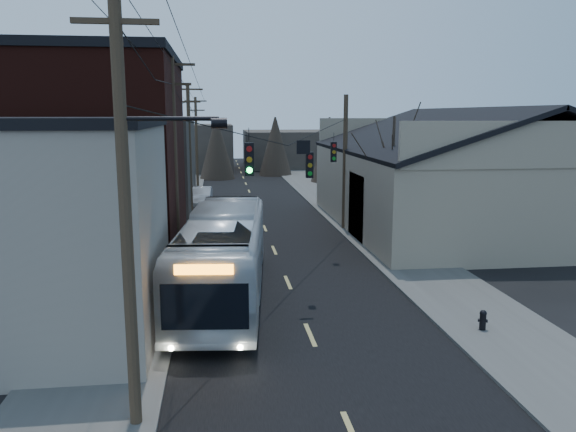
% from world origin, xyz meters
% --- Properties ---
extents(road_surface, '(9.00, 110.00, 0.02)m').
position_xyz_m(road_surface, '(0.00, 30.00, 0.01)').
color(road_surface, black).
rests_on(road_surface, ground).
extents(sidewalk_left, '(4.00, 110.00, 0.12)m').
position_xyz_m(sidewalk_left, '(-6.50, 30.00, 0.06)').
color(sidewalk_left, '#474744').
rests_on(sidewalk_left, ground).
extents(sidewalk_right, '(4.00, 110.00, 0.12)m').
position_xyz_m(sidewalk_right, '(6.50, 30.00, 0.06)').
color(sidewalk_right, '#474744').
rests_on(sidewalk_right, ground).
extents(building_clapboard, '(8.00, 8.00, 7.00)m').
position_xyz_m(building_clapboard, '(-9.00, 9.00, 3.50)').
color(building_clapboard, gray).
rests_on(building_clapboard, ground).
extents(building_brick, '(10.00, 12.00, 10.00)m').
position_xyz_m(building_brick, '(-10.00, 20.00, 5.00)').
color(building_brick, black).
rests_on(building_brick, ground).
extents(building_left_far, '(9.00, 14.00, 7.00)m').
position_xyz_m(building_left_far, '(-9.50, 36.00, 3.50)').
color(building_left_far, '#35302B').
rests_on(building_left_far, ground).
extents(warehouse, '(16.16, 20.60, 7.73)m').
position_xyz_m(warehouse, '(13.00, 25.00, 2.70)').
color(warehouse, gray).
rests_on(warehouse, ground).
extents(building_far_left, '(10.00, 12.00, 6.00)m').
position_xyz_m(building_far_left, '(-6.00, 65.00, 3.00)').
color(building_far_left, '#35302B').
rests_on(building_far_left, ground).
extents(building_far_right, '(12.00, 14.00, 5.00)m').
position_xyz_m(building_far_right, '(7.00, 70.00, 2.50)').
color(building_far_right, '#35302B').
rests_on(building_far_right, ground).
extents(bare_tree, '(0.40, 0.40, 7.20)m').
position_xyz_m(bare_tree, '(6.50, 20.00, 3.60)').
color(bare_tree, black).
rests_on(bare_tree, ground).
extents(utility_lines, '(11.24, 45.28, 10.50)m').
position_xyz_m(utility_lines, '(-3.11, 24.14, 4.95)').
color(utility_lines, '#382B1E').
rests_on(utility_lines, ground).
extents(bus, '(4.16, 12.82, 3.51)m').
position_xyz_m(bus, '(-2.81, 12.30, 1.75)').
color(bus, silver).
rests_on(bus, ground).
extents(parked_car, '(1.76, 4.54, 1.47)m').
position_xyz_m(parked_car, '(-4.30, 36.04, 0.74)').
color(parked_car, '#AEB1B6').
rests_on(parked_car, ground).
extents(fire_hydrant, '(0.33, 0.24, 0.69)m').
position_xyz_m(fire_hydrant, '(5.82, 7.47, 0.49)').
color(fire_hydrant, black).
rests_on(fire_hydrant, sidewalk_right).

